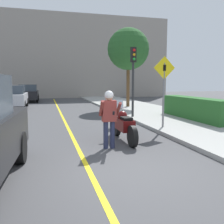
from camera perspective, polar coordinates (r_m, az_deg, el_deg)
ground_plane at (r=5.48m, az=1.72°, el=-13.89°), size 80.00×80.00×0.00m
sidewalk_curb at (r=11.05m, az=19.97°, el=-3.28°), size 4.40×44.00×0.13m
road_center_line at (r=11.11m, az=-10.20°, el=-3.25°), size 0.12×36.00×0.01m
building_backdrop at (r=31.09m, az=-12.42°, el=12.40°), size 28.00×1.20×10.00m
motorcycle at (r=8.23m, az=2.69°, el=-3.08°), size 0.62×2.38×1.32m
person_biker at (r=7.21m, az=-0.66°, el=-0.34°), size 0.59×0.47×1.69m
crossing_sign at (r=10.17m, az=11.77°, el=6.10°), size 0.91×0.08×2.81m
traffic_light at (r=13.00m, az=4.87°, el=9.85°), size 0.26×0.30×3.56m
hedge_row at (r=12.93m, az=18.33°, el=0.85°), size 0.90×4.89×1.04m
street_tree at (r=18.58m, az=3.74°, el=14.11°), size 3.01×3.01×5.66m
parked_car_silver at (r=19.77m, az=-21.66°, el=3.28°), size 1.88×4.20×1.68m
parked_car_black at (r=25.65m, az=-18.57°, el=4.13°), size 1.88×4.20×1.68m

